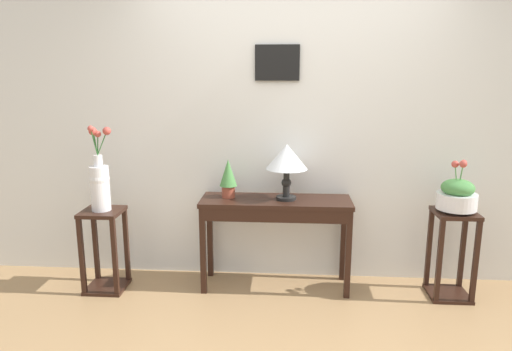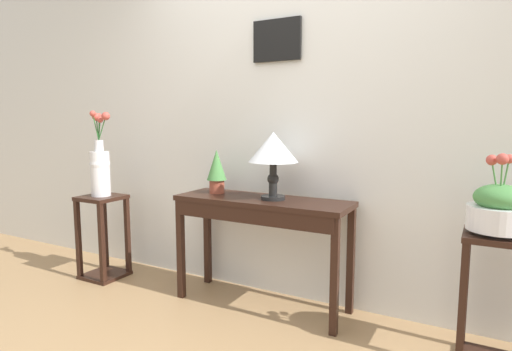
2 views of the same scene
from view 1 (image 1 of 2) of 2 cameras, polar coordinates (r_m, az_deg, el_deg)
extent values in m
cube|color=silver|center=(3.89, 4.60, 7.37)|extent=(9.00, 0.10, 2.80)
cube|color=black|center=(3.81, 2.64, 13.72)|extent=(0.36, 0.02, 0.28)
cube|color=#A068A1|center=(3.81, 2.64, 13.73)|extent=(0.29, 0.01, 0.23)
cube|color=black|center=(3.73, 2.46, -3.19)|extent=(1.21, 0.40, 0.03)
cube|color=black|center=(3.57, 2.37, -5.00)|extent=(1.14, 0.03, 0.10)
cube|color=black|center=(3.75, -6.54, -9.26)|extent=(0.04, 0.04, 0.72)
cube|color=black|center=(3.72, 11.29, -9.60)|extent=(0.05, 0.04, 0.72)
cube|color=black|center=(4.05, -5.69, -7.54)|extent=(0.04, 0.04, 0.72)
cube|color=black|center=(4.03, 10.71, -7.83)|extent=(0.05, 0.04, 0.72)
cylinder|color=black|center=(3.72, 3.74, -2.76)|extent=(0.16, 0.16, 0.02)
cylinder|color=black|center=(3.70, 3.75, -1.74)|extent=(0.06, 0.06, 0.11)
sphere|color=black|center=(3.69, 3.76, -0.89)|extent=(0.08, 0.08, 0.08)
cylinder|color=black|center=(3.67, 3.78, -0.04)|extent=(0.05, 0.05, 0.11)
cone|color=silver|center=(3.64, 3.81, 2.34)|extent=(0.33, 0.33, 0.20)
cylinder|color=#9E4733|center=(3.77, -3.42, -1.98)|extent=(0.11, 0.11, 0.10)
cone|color=#478442|center=(3.73, -3.45, 0.35)|extent=(0.14, 0.14, 0.22)
cube|color=black|center=(3.90, -18.47, -4.28)|extent=(0.31, 0.31, 0.03)
cube|color=black|center=(4.12, -17.83, -12.94)|extent=(0.31, 0.31, 0.03)
cube|color=black|center=(3.94, -20.70, -9.27)|extent=(0.04, 0.03, 0.62)
cube|color=black|center=(3.84, -17.02, -9.58)|extent=(0.04, 0.03, 0.62)
cube|color=black|center=(4.16, -19.18, -7.96)|extent=(0.04, 0.04, 0.62)
cube|color=black|center=(4.07, -15.68, -8.20)|extent=(0.04, 0.04, 0.62)
cylinder|color=silver|center=(3.85, -18.66, -1.52)|extent=(0.15, 0.15, 0.36)
sphere|color=silver|center=(3.83, -18.75, -0.38)|extent=(0.16, 0.16, 0.16)
cylinder|color=silver|center=(3.80, -18.90, 1.74)|extent=(0.07, 0.07, 0.09)
cylinder|color=#2D662D|center=(3.79, -19.21, 3.78)|extent=(0.04, 0.02, 0.18)
sphere|color=#B7473D|center=(3.79, -19.48, 5.15)|extent=(0.06, 0.06, 0.06)
cylinder|color=#2D662D|center=(3.78, -19.33, 3.93)|extent=(0.04, 0.03, 0.21)
sphere|color=#B7473D|center=(3.76, -19.73, 5.47)|extent=(0.05, 0.05, 0.05)
cylinder|color=#2D662D|center=(3.77, -18.44, 3.82)|extent=(0.09, 0.01, 0.19)
sphere|color=#B7473D|center=(3.74, -17.92, 5.25)|extent=(0.06, 0.06, 0.06)
cylinder|color=#2D662D|center=(3.82, -19.20, 3.89)|extent=(0.06, 0.07, 0.19)
sphere|color=#B7473D|center=(3.84, -19.46, 5.37)|extent=(0.04, 0.04, 0.04)
cylinder|color=#2D662D|center=(3.79, -18.94, 3.63)|extent=(0.02, 0.03, 0.16)
sphere|color=#B7473D|center=(3.78, -18.93, 4.85)|extent=(0.05, 0.05, 0.05)
cube|color=black|center=(3.88, 23.37, -4.29)|extent=(0.31, 0.31, 0.03)
cube|color=black|center=(4.12, 22.54, -13.37)|extent=(0.31, 0.31, 0.03)
cube|color=black|center=(3.83, 21.67, -9.75)|extent=(0.04, 0.03, 0.65)
cube|color=black|center=(3.92, 25.44, -9.58)|extent=(0.04, 0.03, 0.65)
cube|color=black|center=(4.06, 20.54, -8.35)|extent=(0.04, 0.04, 0.65)
cube|color=black|center=(4.15, 24.12, -8.24)|extent=(0.04, 0.04, 0.65)
cylinder|color=silver|center=(3.87, 23.40, -3.94)|extent=(0.13, 0.13, 0.02)
cylinder|color=silver|center=(3.86, 23.49, -2.91)|extent=(0.30, 0.30, 0.12)
ellipsoid|color=#478442|center=(3.83, 23.63, -1.40)|extent=(0.24, 0.24, 0.13)
cylinder|color=#478442|center=(3.82, 23.90, -0.29)|extent=(0.04, 0.01, 0.24)
sphere|color=#B7473D|center=(3.80, 24.24, 1.45)|extent=(0.05, 0.05, 0.05)
cylinder|color=#478442|center=(3.79, 23.46, -0.38)|extent=(0.06, 0.04, 0.23)
sphere|color=#B7473D|center=(3.75, 23.34, 1.29)|extent=(0.05, 0.05, 0.05)
cylinder|color=#478442|center=(3.78, 23.87, -0.38)|extent=(0.01, 0.08, 0.24)
sphere|color=#B7473D|center=(3.73, 24.19, 1.31)|extent=(0.06, 0.06, 0.06)
camera|label=2|loc=(1.71, 49.75, -8.17)|focal=29.66mm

